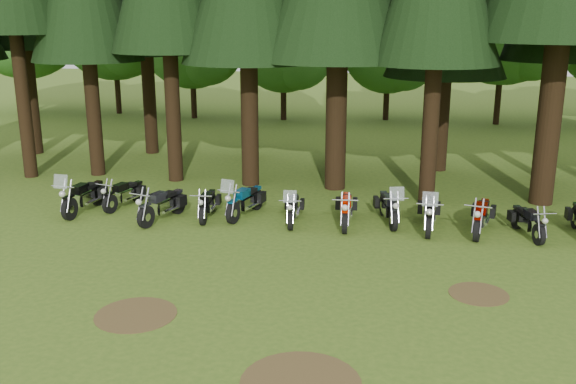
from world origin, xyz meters
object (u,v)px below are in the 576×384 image
(motorcycle_7, at_px, (388,208))
(motorcycle_9, at_px, (481,217))
(motorcycle_10, at_px, (528,222))
(motorcycle_6, at_px, (346,210))
(motorcycle_1, at_px, (125,195))
(motorcycle_4, at_px, (245,202))
(motorcycle_8, at_px, (429,214))
(motorcycle_3, at_px, (208,205))
(motorcycle_0, at_px, (84,197))
(motorcycle_5, at_px, (293,209))
(motorcycle_2, at_px, (162,206))

(motorcycle_7, bearing_deg, motorcycle_9, -22.71)
(motorcycle_10, bearing_deg, motorcycle_7, 156.88)
(motorcycle_6, xyz_separation_m, motorcycle_7, (1.30, 0.45, 0.01))
(motorcycle_1, xyz_separation_m, motorcycle_7, (8.89, -0.07, 0.05))
(motorcycle_7, bearing_deg, motorcycle_4, 169.00)
(motorcycle_8, bearing_deg, motorcycle_4, 178.98)
(motorcycle_1, xyz_separation_m, motorcycle_3, (3.14, -0.61, -0.01))
(motorcycle_0, xyz_separation_m, motorcycle_10, (14.05, 0.18, -0.09))
(motorcycle_5, xyz_separation_m, motorcycle_7, (2.96, 0.55, 0.05))
(motorcycle_7, bearing_deg, motorcycle_6, -174.04)
(motorcycle_8, xyz_separation_m, motorcycle_10, (2.86, -0.09, -0.07))
(motorcycle_6, relative_size, motorcycle_10, 1.14)
(motorcycle_1, distance_m, motorcycle_2, 2.14)
(motorcycle_3, xyz_separation_m, motorcycle_6, (4.46, 0.09, 0.05))
(motorcycle_0, distance_m, motorcycle_4, 5.39)
(motorcycle_10, bearing_deg, motorcycle_8, 162.73)
(motorcycle_5, bearing_deg, motorcycle_3, 175.09)
(motorcycle_5, height_order, motorcycle_9, motorcycle_5)
(motorcycle_5, bearing_deg, motorcycle_2, -177.41)
(motorcycle_1, bearing_deg, motorcycle_4, 10.79)
(motorcycle_1, relative_size, motorcycle_2, 0.91)
(motorcycle_5, relative_size, motorcycle_7, 0.91)
(motorcycle_3, relative_size, motorcycle_4, 0.89)
(motorcycle_5, height_order, motorcycle_7, motorcycle_7)
(motorcycle_9, bearing_deg, motorcycle_6, -167.71)
(motorcycle_2, bearing_deg, motorcycle_3, 37.77)
(motorcycle_5, height_order, motorcycle_8, motorcycle_8)
(motorcycle_4, relative_size, motorcycle_7, 1.02)
(motorcycle_4, distance_m, motorcycle_6, 3.32)
(motorcycle_5, distance_m, motorcycle_8, 4.19)
(motorcycle_1, height_order, motorcycle_3, motorcycle_1)
(motorcycle_3, distance_m, motorcycle_5, 2.80)
(motorcycle_1, height_order, motorcycle_7, motorcycle_7)
(motorcycle_4, bearing_deg, motorcycle_10, 11.33)
(motorcycle_5, relative_size, motorcycle_6, 0.91)
(motorcycle_3, height_order, motorcycle_10, motorcycle_3)
(motorcycle_8, bearing_deg, motorcycle_2, -174.04)
(motorcycle_0, relative_size, motorcycle_8, 1.05)
(motorcycle_6, bearing_deg, motorcycle_10, -4.87)
(motorcycle_3, xyz_separation_m, motorcycle_4, (1.15, 0.36, 0.06))
(motorcycle_8, bearing_deg, motorcycle_6, -178.44)
(motorcycle_5, distance_m, motorcycle_7, 3.01)
(motorcycle_2, relative_size, motorcycle_7, 1.00)
(motorcycle_0, height_order, motorcycle_6, motorcycle_0)
(motorcycle_2, relative_size, motorcycle_6, 0.99)
(motorcycle_9, bearing_deg, motorcycle_5, -166.73)
(motorcycle_0, height_order, motorcycle_5, motorcycle_0)
(motorcycle_9, bearing_deg, motorcycle_0, -166.41)
(motorcycle_1, relative_size, motorcycle_9, 0.90)
(motorcycle_2, distance_m, motorcycle_5, 4.16)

